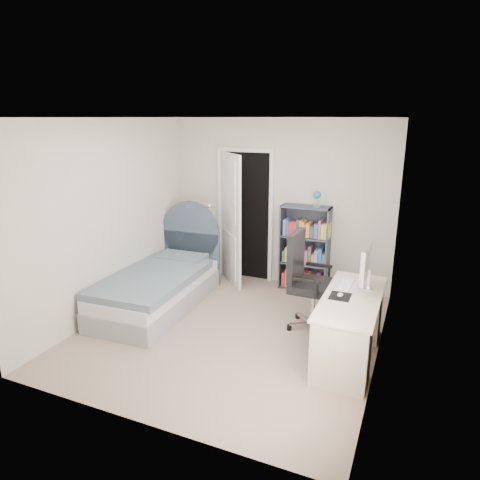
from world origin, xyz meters
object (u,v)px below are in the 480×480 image
at_px(bed, 161,285).
at_px(floor_lamp, 209,250).
at_px(nightstand, 203,250).
at_px(office_chair, 307,276).
at_px(desk, 350,324).
at_px(bookcase, 305,252).

height_order(bed, floor_lamp, bed).
distance_m(nightstand, office_chair, 2.32).
relative_size(nightstand, desk, 0.43).
height_order(nightstand, office_chair, office_chair).
bearing_deg(bed, nightstand, 90.97).
relative_size(nightstand, office_chair, 0.52).
bearing_deg(desk, floor_lamp, 150.18).
distance_m(bed, desk, 2.64).
height_order(desk, office_chair, office_chair).
distance_m(nightstand, floor_lamp, 0.35).
xyz_separation_m(nightstand, office_chair, (2.02, -1.12, 0.25)).
distance_m(bed, nightstand, 1.28).
relative_size(desk, office_chair, 1.20).
relative_size(bed, bookcase, 1.41).
xyz_separation_m(nightstand, desk, (2.64, -1.62, -0.03)).
height_order(floor_lamp, desk, floor_lamp).
xyz_separation_m(floor_lamp, desk, (2.40, -1.37, -0.13)).
distance_m(bed, floor_lamp, 1.08).
distance_m(bed, bookcase, 2.15).
xyz_separation_m(bed, floor_lamp, (0.22, 1.03, 0.22)).
bearing_deg(bed, bookcase, 38.64).
bearing_deg(bookcase, office_chair, -74.42).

